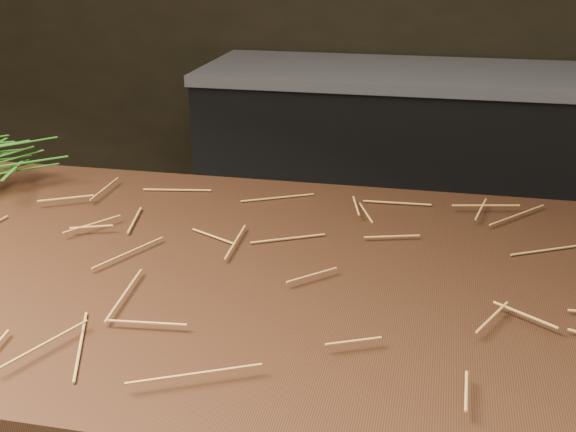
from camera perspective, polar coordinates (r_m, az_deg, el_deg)
back_counter at (r=2.83m, az=12.06°, el=2.83°), size 1.82×0.62×0.84m
straw_bedding at (r=0.95m, az=-6.03°, el=-3.27°), size 1.40×0.60×0.02m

